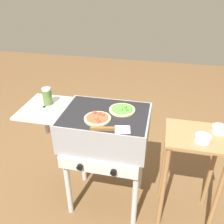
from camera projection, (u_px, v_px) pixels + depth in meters
The scene contains 9 objects.
ground_plane at pixel (107, 198), 2.21m from camera, with size 8.00×8.00×0.00m, color brown.
grill at pixel (104, 130), 1.82m from camera, with size 0.96×0.53×0.90m.
pizza_pepperoni at pixel (97, 118), 1.68m from camera, with size 0.19×0.19×0.04m.
pizza_veggie at pixel (122, 109), 1.79m from camera, with size 0.19×0.19×0.04m.
sauce_jar at pixel (47, 96), 1.85m from camera, with size 0.07×0.07×0.13m.
spatula at pixel (111, 129), 1.57m from camera, with size 0.27×0.11×0.02m.
prep_table at pixel (192, 161), 1.80m from camera, with size 0.44×0.36×0.81m.
topping_bowl_near at pixel (219, 129), 1.69m from camera, with size 0.10×0.10×0.04m.
topping_bowl_far at pixel (203, 139), 1.60m from camera, with size 0.10×0.10×0.04m.
Camera 1 is at (0.37, -1.46, 1.79)m, focal length 38.82 mm.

